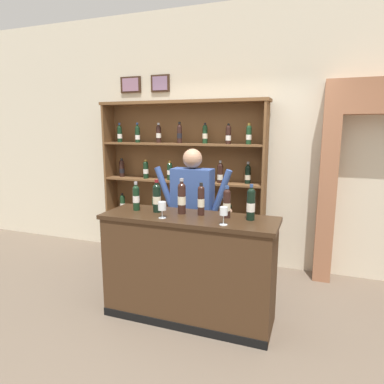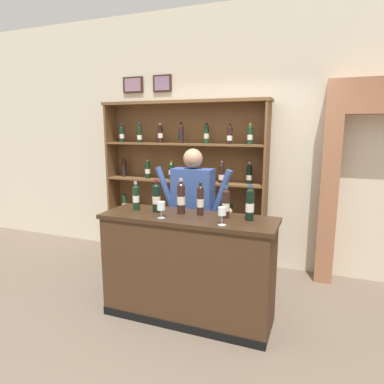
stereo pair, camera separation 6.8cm
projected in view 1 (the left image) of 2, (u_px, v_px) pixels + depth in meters
name	position (u px, v px, depth m)	size (l,w,h in m)	color
ground_plane	(192.00, 318.00, 3.38)	(14.00, 14.00, 0.02)	#6B5B4C
back_wall	(234.00, 139.00, 4.59)	(12.00, 0.19, 3.42)	beige
wine_shelf	(182.00, 180.00, 4.67)	(2.33, 0.32, 2.21)	brown
tasting_counter	(189.00, 268.00, 3.29)	(1.68, 0.55, 1.04)	#422B19
shopkeeper	(192.00, 203.00, 3.84)	(0.94, 0.22, 1.63)	#2D3347
tasting_bottle_chianti	(136.00, 197.00, 3.40)	(0.07, 0.07, 0.29)	black
tasting_bottle_brunello	(157.00, 197.00, 3.32)	(0.08, 0.08, 0.32)	black
tasting_bottle_vin_santo	(182.00, 197.00, 3.26)	(0.08, 0.08, 0.35)	black
tasting_bottle_super_tuscan	(201.00, 200.00, 3.21)	(0.07, 0.07, 0.31)	black
tasting_bottle_bianco	(227.00, 203.00, 3.12)	(0.07, 0.07, 0.30)	black
tasting_bottle_prosecco	(251.00, 204.00, 3.03)	(0.08, 0.08, 0.33)	black
wine_glass_center	(162.00, 207.00, 3.10)	(0.08, 0.08, 0.15)	silver
wine_glass_left	(224.00, 212.00, 2.88)	(0.07, 0.07, 0.16)	silver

